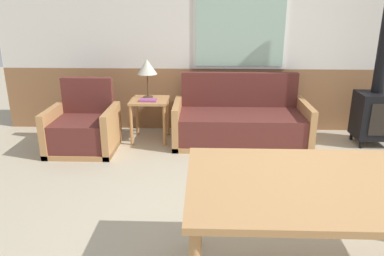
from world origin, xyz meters
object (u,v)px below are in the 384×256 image
object	(u,v)px
armchair	(83,130)
wood_stove	(378,91)
dining_table	(351,192)
table_lamp	(147,68)
couch	(240,124)
side_table	(150,107)

from	to	relation	value
armchair	wood_stove	distance (m)	3.72
wood_stove	dining_table	bearing A→B (deg)	-116.13
table_lamp	dining_table	size ratio (longest dim) A/B	0.27
couch	wood_stove	bearing A→B (deg)	-0.18
couch	armchair	xyz separation A→B (m)	(-1.97, -0.34, 0.00)
side_table	dining_table	world-z (taller)	dining_table
table_lamp	couch	bearing A→B (deg)	-6.15
side_table	dining_table	bearing A→B (deg)	-59.99
side_table	wood_stove	world-z (taller)	wood_stove
armchair	wood_stove	bearing A→B (deg)	-3.69
side_table	wood_stove	bearing A→B (deg)	-1.02
side_table	table_lamp	bearing A→B (deg)	108.00
couch	armchair	world-z (taller)	couch
dining_table	side_table	bearing A→B (deg)	120.01
side_table	wood_stove	distance (m)	2.91
couch	dining_table	size ratio (longest dim) A/B	0.90
armchair	wood_stove	size ratio (longest dim) A/B	0.34
table_lamp	dining_table	world-z (taller)	table_lamp
armchair	dining_table	world-z (taller)	armchair
couch	table_lamp	distance (m)	1.41
armchair	side_table	xyz separation A→B (m)	(0.78, 0.39, 0.19)
armchair	table_lamp	xyz separation A→B (m)	(0.75, 0.47, 0.70)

